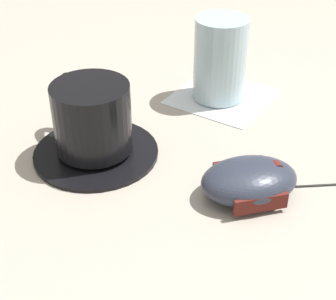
% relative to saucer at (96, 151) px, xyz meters
% --- Properties ---
extents(ground_plane, '(3.00, 3.00, 0.00)m').
position_rel_saucer_xyz_m(ground_plane, '(-0.12, -0.00, -0.00)').
color(ground_plane, '#B2A899').
extents(saucer, '(0.14, 0.14, 0.01)m').
position_rel_saucer_xyz_m(saucer, '(0.00, 0.00, 0.00)').
color(saucer, black).
rests_on(saucer, ground).
extents(coffee_cup, '(0.08, 0.11, 0.07)m').
position_rel_saucer_xyz_m(coffee_cup, '(0.00, -0.01, 0.04)').
color(coffee_cup, black).
rests_on(coffee_cup, saucer).
extents(computer_mouse, '(0.11, 0.10, 0.04)m').
position_rel_saucer_xyz_m(computer_mouse, '(-0.09, 0.15, 0.01)').
color(computer_mouse, '#2D3342').
rests_on(computer_mouse, ground).
extents(napkin_under_glass, '(0.15, 0.15, 0.00)m').
position_rel_saucer_xyz_m(napkin_under_glass, '(-0.20, -0.03, -0.00)').
color(napkin_under_glass, white).
rests_on(napkin_under_glass, ground).
extents(drinking_glass, '(0.07, 0.07, 0.10)m').
position_rel_saucer_xyz_m(drinking_glass, '(-0.19, -0.03, 0.05)').
color(drinking_glass, silver).
rests_on(drinking_glass, napkin_under_glass).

